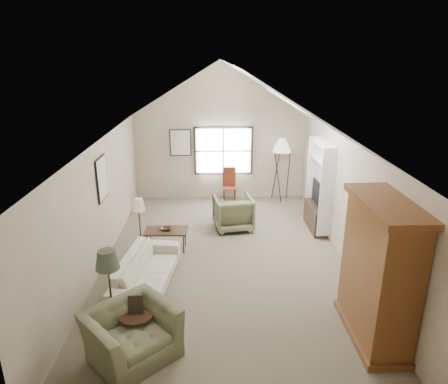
{
  "coord_description": "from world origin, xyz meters",
  "views": [
    {
      "loc": [
        -0.26,
        -7.46,
        4.11
      ],
      "look_at": [
        0.0,
        0.4,
        1.4
      ],
      "focal_mm": 32.0,
      "sensor_mm": 36.0,
      "label": 1
    }
  ],
  "objects_px": {
    "armoire": "(379,272)",
    "armchair_far": "(233,212)",
    "armchair_near": "(132,334)",
    "sofa": "(147,271)",
    "coffee_table": "(167,240)",
    "side_table": "(138,328)",
    "side_chair": "(229,185)"
  },
  "relations": [
    {
      "from": "armoire",
      "to": "armchair_far",
      "type": "distance_m",
      "value": 4.56
    },
    {
      "from": "armchair_near",
      "to": "sofa",
      "type": "bearing_deg",
      "value": 50.2
    },
    {
      "from": "armchair_near",
      "to": "coffee_table",
      "type": "xyz_separation_m",
      "value": [
        0.14,
        3.33,
        -0.14
      ]
    },
    {
      "from": "armchair_near",
      "to": "armchair_far",
      "type": "distance_m",
      "value": 4.74
    },
    {
      "from": "armchair_near",
      "to": "coffee_table",
      "type": "distance_m",
      "value": 3.33
    },
    {
      "from": "coffee_table",
      "to": "armoire",
      "type": "bearing_deg",
      "value": -40.76
    },
    {
      "from": "armoire",
      "to": "side_table",
      "type": "relative_size",
      "value": 4.13
    },
    {
      "from": "armchair_near",
      "to": "side_chair",
      "type": "relative_size",
      "value": 1.18
    },
    {
      "from": "coffee_table",
      "to": "side_table",
      "type": "distance_m",
      "value": 3.06
    },
    {
      "from": "armchair_far",
      "to": "coffee_table",
      "type": "bearing_deg",
      "value": 27.15
    },
    {
      "from": "armoire",
      "to": "side_table",
      "type": "xyz_separation_m",
      "value": [
        -3.56,
        -0.09,
        -0.83
      ]
    },
    {
      "from": "sofa",
      "to": "armchair_far",
      "type": "distance_m",
      "value": 3.11
    },
    {
      "from": "armoire",
      "to": "sofa",
      "type": "relative_size",
      "value": 1.04
    },
    {
      "from": "side_table",
      "to": "sofa",
      "type": "bearing_deg",
      "value": 93.58
    },
    {
      "from": "armchair_far",
      "to": "side_table",
      "type": "distance_m",
      "value": 4.49
    },
    {
      "from": "armchair_near",
      "to": "side_table",
      "type": "relative_size",
      "value": 2.18
    },
    {
      "from": "armchair_far",
      "to": "armchair_near",
      "type": "bearing_deg",
      "value": 60.53
    },
    {
      "from": "armoire",
      "to": "coffee_table",
      "type": "bearing_deg",
      "value": 139.24
    },
    {
      "from": "sofa",
      "to": "armchair_near",
      "type": "distance_m",
      "value": 1.87
    },
    {
      "from": "sofa",
      "to": "side_chair",
      "type": "bearing_deg",
      "value": -12.96
    },
    {
      "from": "armoire",
      "to": "coffee_table",
      "type": "xyz_separation_m",
      "value": [
        -3.45,
        2.97,
        -0.86
      ]
    },
    {
      "from": "side_table",
      "to": "side_chair",
      "type": "relative_size",
      "value": 0.54
    },
    {
      "from": "armoire",
      "to": "side_chair",
      "type": "relative_size",
      "value": 2.23
    },
    {
      "from": "armchair_far",
      "to": "coffee_table",
      "type": "height_order",
      "value": "armchair_far"
    },
    {
      "from": "coffee_table",
      "to": "side_table",
      "type": "xyz_separation_m",
      "value": [
        -0.11,
        -3.06,
        0.03
      ]
    },
    {
      "from": "sofa",
      "to": "armchair_near",
      "type": "relative_size",
      "value": 1.83
    },
    {
      "from": "armoire",
      "to": "armchair_near",
      "type": "distance_m",
      "value": 3.68
    },
    {
      "from": "side_chair",
      "to": "coffee_table",
      "type": "bearing_deg",
      "value": -117.53
    },
    {
      "from": "sofa",
      "to": "coffee_table",
      "type": "bearing_deg",
      "value": -0.26
    },
    {
      "from": "armchair_near",
      "to": "side_chair",
      "type": "xyz_separation_m",
      "value": [
        1.68,
        6.44,
        0.12
      ]
    },
    {
      "from": "coffee_table",
      "to": "armchair_far",
      "type": "bearing_deg",
      "value": 35.96
    },
    {
      "from": "armchair_near",
      "to": "armchair_far",
      "type": "bearing_deg",
      "value": 27.39
    }
  ]
}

